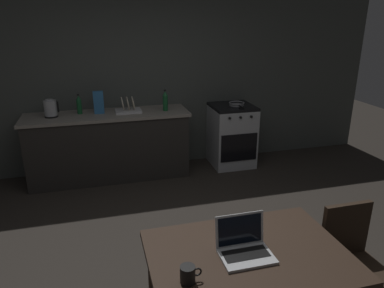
% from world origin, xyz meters
% --- Properties ---
extents(ground_plane, '(12.00, 12.00, 0.00)m').
position_xyz_m(ground_plane, '(0.00, 0.00, 0.00)').
color(ground_plane, '#2D2823').
extents(back_wall, '(6.40, 0.10, 2.67)m').
position_xyz_m(back_wall, '(0.30, 2.50, 1.33)').
color(back_wall, '#484C48').
rests_on(back_wall, ground_plane).
extents(kitchen_counter, '(2.16, 0.64, 0.91)m').
position_xyz_m(kitchen_counter, '(-0.59, 2.15, 0.46)').
color(kitchen_counter, '#282623').
rests_on(kitchen_counter, ground_plane).
extents(stove_oven, '(0.60, 0.62, 0.91)m').
position_xyz_m(stove_oven, '(1.19, 2.15, 0.45)').
color(stove_oven, '#B7BABF').
rests_on(stove_oven, ground_plane).
extents(dining_table, '(1.24, 0.87, 0.75)m').
position_xyz_m(dining_table, '(0.11, -0.93, 0.68)').
color(dining_table, '#332319').
rests_on(dining_table, ground_plane).
extents(chair, '(0.40, 0.40, 0.87)m').
position_xyz_m(chair, '(0.96, -0.84, 0.50)').
color(chair, '#2D2116').
rests_on(chair, ground_plane).
extents(laptop, '(0.32, 0.26, 0.23)m').
position_xyz_m(laptop, '(0.09, -0.92, 0.79)').
color(laptop, silver).
rests_on(laptop, dining_table).
extents(electric_kettle, '(0.18, 0.16, 0.23)m').
position_xyz_m(electric_kettle, '(-1.28, 2.15, 1.02)').
color(electric_kettle, black).
rests_on(electric_kettle, kitchen_counter).
extents(bottle, '(0.07, 0.07, 0.29)m').
position_xyz_m(bottle, '(0.19, 2.10, 1.05)').
color(bottle, '#19592D').
rests_on(bottle, kitchen_counter).
extents(frying_pan, '(0.23, 0.40, 0.05)m').
position_xyz_m(frying_pan, '(1.24, 2.12, 0.94)').
color(frying_pan, gray).
rests_on(frying_pan, stove_oven).
extents(coffee_mug, '(0.12, 0.09, 0.10)m').
position_xyz_m(coffee_mug, '(-0.31, -1.07, 0.80)').
color(coffee_mug, black).
rests_on(coffee_mug, dining_table).
extents(cereal_box, '(0.13, 0.05, 0.30)m').
position_xyz_m(cereal_box, '(-0.68, 2.17, 1.06)').
color(cereal_box, '#3372B2').
rests_on(cereal_box, kitchen_counter).
extents(dish_rack, '(0.34, 0.26, 0.21)m').
position_xyz_m(dish_rack, '(-0.31, 2.15, 0.96)').
color(dish_rack, silver).
rests_on(dish_rack, kitchen_counter).
extents(bottle_b, '(0.06, 0.06, 0.26)m').
position_xyz_m(bottle_b, '(-0.93, 2.23, 1.03)').
color(bottle_b, '#19592D').
rests_on(bottle_b, kitchen_counter).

